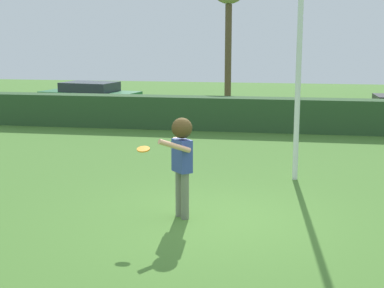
{
  "coord_description": "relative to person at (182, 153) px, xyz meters",
  "views": [
    {
      "loc": [
        1.38,
        -9.47,
        3.19
      ],
      "look_at": [
        -0.49,
        1.03,
        1.15
      ],
      "focal_mm": 52.81,
      "sensor_mm": 36.0,
      "label": 1
    }
  ],
  "objects": [
    {
      "name": "ground_plane",
      "position": [
        0.49,
        -0.02,
        -1.17
      ],
      "size": [
        60.0,
        60.0,
        0.0
      ],
      "primitive_type": "plane",
      "color": "#497A2F"
    },
    {
      "name": "person",
      "position": [
        0.0,
        0.0,
        0.0
      ],
      "size": [
        0.53,
        0.82,
        1.8
      ],
      "color": "slate",
      "rests_on": "ground"
    },
    {
      "name": "frisbee",
      "position": [
        -0.56,
        -0.5,
        0.16
      ],
      "size": [
        0.22,
        0.22,
        0.08
      ],
      "color": "orange"
    },
    {
      "name": "lamppost",
      "position": [
        2.0,
        3.14,
        1.76
      ],
      "size": [
        0.24,
        0.24,
        5.24
      ],
      "color": "silver",
      "rests_on": "ground"
    },
    {
      "name": "hedge_row",
      "position": [
        0.49,
        9.72,
        -0.61
      ],
      "size": [
        29.64,
        0.9,
        1.13
      ],
      "primitive_type": "cube",
      "color": "#2D4E29",
      "rests_on": "ground"
    },
    {
      "name": "parked_car_green",
      "position": [
        -6.71,
        13.64,
        -0.48
      ],
      "size": [
        4.43,
        2.4,
        1.25
      ],
      "color": "#1E6633",
      "rests_on": "ground"
    }
  ]
}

